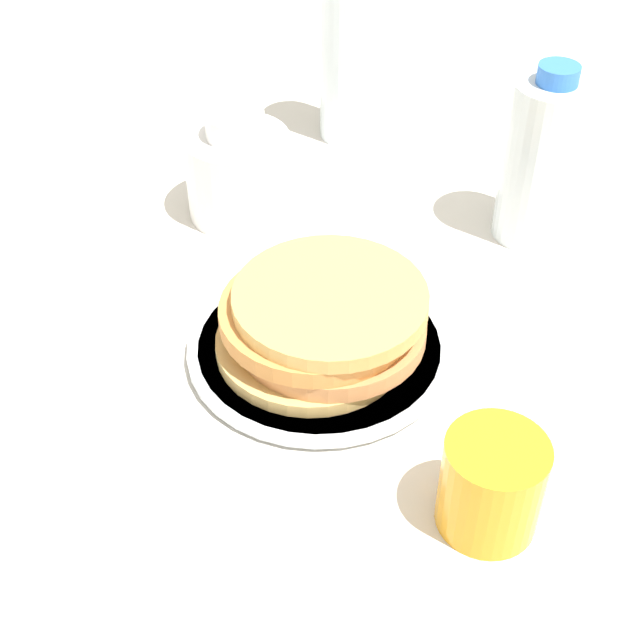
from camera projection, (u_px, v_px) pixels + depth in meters
name	position (u px, v px, depth m)	size (l,w,h in m)	color
ground_plane	(311.00, 358.00, 0.80)	(4.00, 4.00, 0.00)	silver
plate	(320.00, 348.00, 0.79)	(0.24, 0.24, 0.01)	silver
pancake_stack	(324.00, 320.00, 0.77)	(0.18, 0.18, 0.06)	tan
juice_glass	(491.00, 484.00, 0.64)	(0.08, 0.08, 0.08)	orange
cream_jug	(238.00, 171.00, 0.94)	(0.11, 0.11, 0.12)	white
water_bottle_near	(542.00, 160.00, 0.88)	(0.08, 0.08, 0.19)	silver
water_bottle_mid	(351.00, 48.00, 1.02)	(0.07, 0.07, 0.24)	silver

